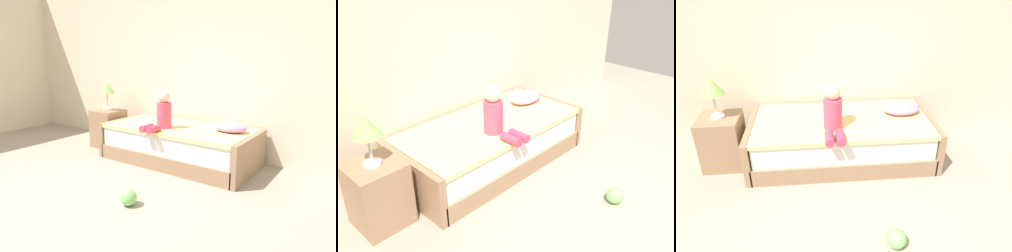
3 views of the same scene
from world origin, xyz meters
The scene contains 7 objects.
wall_rear centered at (0.00, 2.60, 1.45)m, with size 7.20×0.10×2.90m, color beige.
bed centered at (0.20, 2.00, 0.25)m, with size 2.11×1.00×0.50m.
nightstand centered at (-1.15, 1.98, 0.30)m, with size 0.44×0.44×0.60m, color #997556.
table_lamp centered at (-1.15, 1.98, 0.94)m, with size 0.24×0.24×0.45m.
child_figure centered at (0.09, 1.77, 0.70)m, with size 0.20×0.51×0.50m.
pillow centered at (0.91, 2.10, 0.56)m, with size 0.44×0.30×0.13m, color #EA8CC6.
toy_ball centered at (0.53, 0.62, 0.08)m, with size 0.17×0.17×0.17m, color #7FD872.
Camera 3 is at (-0.08, -1.15, 2.13)m, focal length 33.37 mm.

